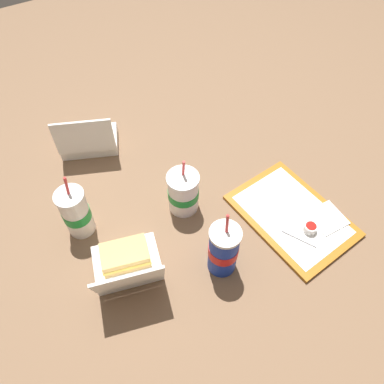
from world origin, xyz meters
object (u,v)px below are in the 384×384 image
Objects in this scene: clamshell_sandwich_back at (127,262)px; soda_cup_front at (223,250)px; plastic_fork at (299,238)px; clamshell_hotdog_left at (89,139)px; soda_cup_left at (183,192)px; ketchup_cup at (310,228)px; soda_cup_right at (76,213)px; food_tray at (292,215)px.

soda_cup_front is at bearing -118.08° from clamshell_sandwich_back.
plastic_fork is 0.48× the size of clamshell_sandwich_back.
clamshell_hotdog_left is 1.15× the size of soda_cup_left.
ketchup_cup is at bearing -111.39° from plastic_fork.
soda_cup_right is (0.38, 0.54, 0.07)m from plastic_fork.
plastic_fork is (-0.01, 0.05, -0.01)m from ketchup_cup.
ketchup_cup is at bearing -108.27° from clamshell_sandwich_back.
soda_cup_front is (0.05, 0.25, 0.08)m from plastic_fork.
soda_cup_front reaches higher than food_tray.
clamshell_hotdog_left is 0.44m from soda_cup_left.
clamshell_hotdog_left reaches higher than plastic_fork.
plastic_fork is at bearing 153.35° from food_tray.
soda_cup_left reaches higher than plastic_fork.
soda_cup_front is at bearing -167.39° from clamshell_hotdog_left.
soda_cup_left reaches higher than food_tray.
clamshell_sandwich_back is 0.98× the size of soda_cup_right.
ketchup_cup is 0.17× the size of soda_cup_front.
plastic_fork reaches higher than food_tray.
soda_cup_front is at bearing 80.63° from ketchup_cup.
clamshell_hotdog_left is (0.62, 0.43, 0.03)m from food_tray.
soda_cup_left is at bearing 52.00° from food_tray.
soda_cup_left is (0.21, 0.27, 0.07)m from food_tray.
ketchup_cup reaches higher than plastic_fork.
food_tray is at bearing -145.34° from clamshell_hotdog_left.
clamshell_sandwich_back is 0.27m from soda_cup_left.
clamshell_sandwich_back is (0.18, 0.48, 0.03)m from plastic_fork.
soda_cup_right is at bearing 17.27° from clamshell_sandwich_back.
soda_cup_right reaches higher than plastic_fork.
soda_cup_left is at bearing -159.01° from clamshell_hotdog_left.
soda_cup_front is 1.16× the size of soda_cup_left.
food_tray is 0.53m from clamshell_sandwich_back.
plastic_fork is at bearing -102.21° from soda_cup_front.
soda_cup_front is at bearing -137.57° from soda_cup_right.
soda_cup_left is (0.11, -0.25, 0.03)m from clamshell_sandwich_back.
plastic_fork is at bearing -141.11° from soda_cup_left.
soda_cup_front reaches higher than soda_cup_left.
soda_cup_right is (0.20, 0.06, 0.04)m from clamshell_sandwich_back.
soda_cup_left is (-0.09, -0.31, -0.01)m from soda_cup_right.
plastic_fork is at bearing -124.91° from soda_cup_right.
clamshell_hotdog_left is at bearing -26.10° from soda_cup_right.
clamshell_hotdog_left is at bearing -10.15° from clamshell_sandwich_back.
plastic_fork is at bearing -110.40° from clamshell_sandwich_back.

